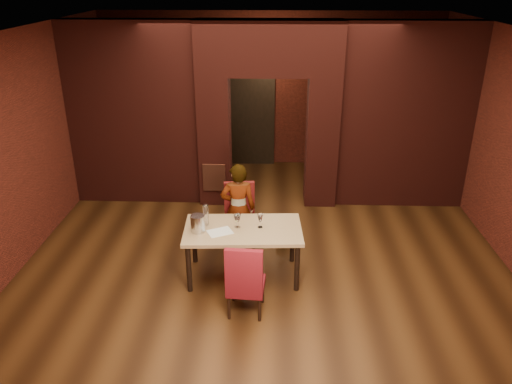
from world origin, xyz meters
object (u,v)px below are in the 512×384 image
(wine_glass_a, at_px, (236,221))
(wine_glass_c, at_px, (260,221))
(dining_table, at_px, (243,252))
(potted_plant, at_px, (284,234))
(chair_near, at_px, (246,277))
(wine_glass_b, at_px, (238,221))
(wine_bucket, at_px, (198,224))
(chair_far, at_px, (240,218))
(person_seated, at_px, (238,209))
(water_bottle, at_px, (206,215))

(wine_glass_a, height_order, wine_glass_c, wine_glass_c)
(dining_table, relative_size, potted_plant, 4.08)
(chair_near, bearing_deg, wine_glass_b, -75.82)
(dining_table, xyz_separation_m, wine_bucket, (-0.59, -0.11, 0.49))
(dining_table, xyz_separation_m, wine_glass_a, (-0.09, 0.03, 0.46))
(chair_far, height_order, person_seated, person_seated)
(wine_glass_b, height_order, wine_bucket, wine_bucket)
(dining_table, height_order, wine_bucket, wine_bucket)
(water_bottle, distance_m, potted_plant, 1.50)
(wine_glass_c, bearing_deg, person_seated, 118.56)
(chair_near, distance_m, wine_glass_a, 0.91)
(chair_near, height_order, wine_glass_b, chair_near)
(dining_table, xyz_separation_m, person_seated, (-0.11, 0.67, 0.34))
(potted_plant, bearing_deg, dining_table, -123.69)
(wine_glass_b, relative_size, wine_bucket, 0.84)
(wine_glass_b, relative_size, water_bottle, 0.63)
(wine_glass_c, bearing_deg, wine_bucket, -169.77)
(dining_table, relative_size, chair_far, 1.56)
(person_seated, xyz_separation_m, water_bottle, (-0.39, -0.59, 0.19))
(chair_far, distance_m, chair_near, 1.57)
(wine_glass_c, height_order, potted_plant, wine_glass_c)
(wine_glass_c, distance_m, wine_bucket, 0.83)
(dining_table, distance_m, wine_glass_c, 0.52)
(wine_glass_c, bearing_deg, wine_glass_a, -178.61)
(person_seated, xyz_separation_m, potted_plant, (0.69, 0.19, -0.51))
(chair_far, relative_size, wine_glass_a, 5.61)
(water_bottle, bearing_deg, wine_glass_c, -3.37)
(wine_bucket, distance_m, potted_plant, 1.65)
(wine_bucket, relative_size, water_bottle, 0.76)
(wine_bucket, bearing_deg, person_seated, 58.41)
(chair_near, bearing_deg, dining_table, -80.17)
(person_seated, xyz_separation_m, wine_glass_c, (0.34, -0.63, 0.13))
(chair_far, height_order, wine_glass_c, chair_far)
(person_seated, distance_m, water_bottle, 0.73)
(wine_glass_c, relative_size, wine_bucket, 0.83)
(wine_glass_a, bearing_deg, wine_glass_c, 1.39)
(chair_near, bearing_deg, wine_bucket, -41.78)
(water_bottle, bearing_deg, wine_glass_b, -7.38)
(dining_table, relative_size, wine_glass_c, 8.12)
(chair_far, distance_m, wine_bucket, 1.06)
(water_bottle, relative_size, potted_plant, 0.80)
(wine_glass_c, height_order, water_bottle, water_bottle)
(dining_table, bearing_deg, water_bottle, 167.48)
(chair_far, height_order, wine_bucket, chair_far)
(chair_near, distance_m, wine_glass_c, 0.92)
(chair_far, bearing_deg, chair_near, -89.63)
(dining_table, distance_m, chair_near, 0.81)
(chair_near, xyz_separation_m, wine_bucket, (-0.67, 0.69, 0.36))
(wine_bucket, xyz_separation_m, water_bottle, (0.08, 0.19, 0.04))
(chair_far, relative_size, water_bottle, 3.28)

